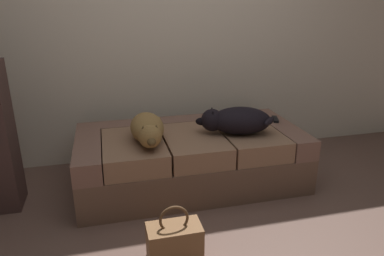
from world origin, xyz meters
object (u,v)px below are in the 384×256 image
couch (191,157)px  dog_tan (148,129)px  tv_remote (275,119)px  dog_dark (236,120)px  handbag (174,243)px

couch → dog_tan: (-0.37, -0.13, 0.34)m
dog_tan → tv_remote: 1.20m
dog_tan → couch: bearing=19.9°
couch → dog_tan: size_ratio=3.04×
dog_tan → dog_dark: 0.71m
tv_remote → handbag: bearing=-118.5°
dog_tan → handbag: bearing=-87.5°
dog_dark → handbag: bearing=-129.8°
dog_tan → handbag: 0.92m
dog_tan → tv_remote: size_ratio=4.03×
dog_dark → handbag: size_ratio=1.70×
dog_dark → tv_remote: bearing=25.9°
couch → dog_tan: 0.51m
couch → tv_remote: size_ratio=12.26×
dog_tan → handbag: dog_tan is taller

